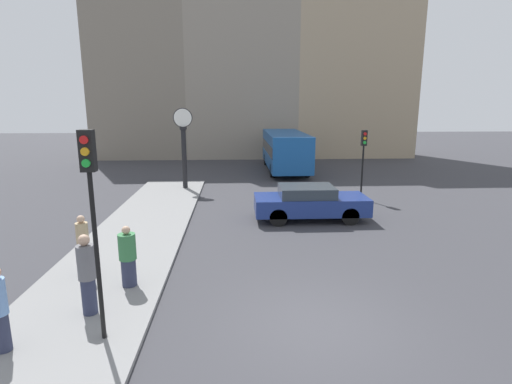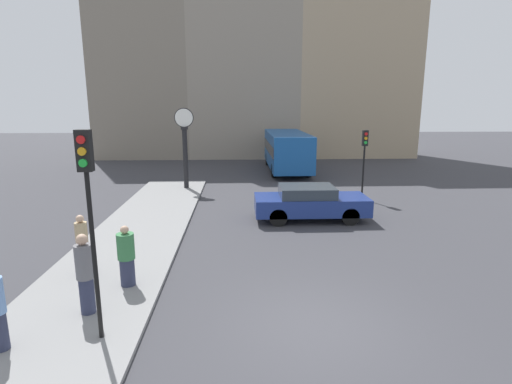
% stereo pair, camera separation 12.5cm
% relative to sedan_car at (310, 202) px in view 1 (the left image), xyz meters
% --- Properties ---
extents(ground_plane, '(120.00, 120.00, 0.00)m').
position_rel_sedan_car_xyz_m(ground_plane, '(-1.28, -8.09, -0.74)').
color(ground_plane, '#38383D').
extents(sidewalk_corner, '(3.39, 18.28, 0.10)m').
position_rel_sedan_car_xyz_m(sidewalk_corner, '(-6.64, -0.95, -0.69)').
color(sidewalk_corner, gray).
rests_on(sidewalk_corner, ground_plane).
extents(building_row, '(28.01, 5.00, 19.88)m').
position_rel_sedan_car_xyz_m(building_row, '(-0.71, 20.84, 8.52)').
color(building_row, gray).
rests_on(building_row, ground_plane).
extents(sedan_car, '(4.60, 1.88, 1.42)m').
position_rel_sedan_car_xyz_m(sedan_car, '(0.00, 0.00, 0.00)').
color(sedan_car, navy).
rests_on(sedan_car, ground_plane).
extents(bus_distant, '(2.62, 8.66, 2.71)m').
position_rel_sedan_car_xyz_m(bus_distant, '(0.51, 12.49, 0.81)').
color(bus_distant, '#195199').
rests_on(bus_distant, ground_plane).
extents(traffic_light_near, '(0.26, 0.24, 4.14)m').
position_rel_sedan_car_xyz_m(traffic_light_near, '(-5.71, -8.46, 2.31)').
color(traffic_light_near, black).
rests_on(traffic_light_near, sidewalk_corner).
extents(traffic_light_far, '(0.26, 0.24, 3.44)m').
position_rel_sedan_car_xyz_m(traffic_light_far, '(3.26, 3.49, 1.74)').
color(traffic_light_far, black).
rests_on(traffic_light_far, ground_plane).
extents(street_clock, '(1.04, 0.34, 4.38)m').
position_rel_sedan_car_xyz_m(street_clock, '(-5.86, 6.22, 1.71)').
color(street_clock, black).
rests_on(street_clock, sidewalk_corner).
extents(pedestrian_green_hoodie, '(0.44, 0.44, 1.60)m').
position_rel_sedan_car_xyz_m(pedestrian_green_hoodie, '(-5.81, -6.08, 0.14)').
color(pedestrian_green_hoodie, '#2D334C').
rests_on(pedestrian_green_hoodie, sidewalk_corner).
extents(pedestrian_grey_jacket, '(0.38, 0.38, 1.85)m').
position_rel_sedan_car_xyz_m(pedestrian_grey_jacket, '(-6.33, -7.46, 0.29)').
color(pedestrian_grey_jacket, '#2D334C').
rests_on(pedestrian_grey_jacket, sidewalk_corner).
extents(pedestrian_tan_coat, '(0.32, 0.32, 1.69)m').
position_rel_sedan_car_xyz_m(pedestrian_tan_coat, '(-7.19, -5.35, 0.21)').
color(pedestrian_tan_coat, '#2D334C').
rests_on(pedestrian_tan_coat, sidewalk_corner).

